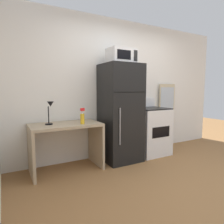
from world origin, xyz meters
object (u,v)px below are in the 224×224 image
at_px(refrigerator, 120,113).
at_px(microwave, 121,56).
at_px(oven_range, 150,131).
at_px(leaning_mirror, 166,115).
at_px(spray_bottle, 82,118).
at_px(desk, 66,138).
at_px(desk_lamp, 50,109).

relative_size(refrigerator, microwave, 3.74).
distance_m(refrigerator, oven_range, 0.81).
xyz_separation_m(microwave, leaning_mirror, (1.38, 0.29, -1.15)).
bearing_deg(microwave, refrigerator, 90.32).
relative_size(spray_bottle, refrigerator, 0.14).
xyz_separation_m(microwave, oven_range, (0.71, 0.04, -1.39)).
height_order(desk, spray_bottle, spray_bottle).
bearing_deg(desk_lamp, leaning_mirror, 5.25).
bearing_deg(desk_lamp, refrigerator, -1.58).
relative_size(desk_lamp, spray_bottle, 1.42).
distance_m(oven_range, leaning_mirror, 0.75).
bearing_deg(oven_range, leaning_mirror, 20.95).
bearing_deg(refrigerator, leaning_mirror, 11.19).
xyz_separation_m(desk, oven_range, (1.71, 0.00, -0.05)).
bearing_deg(spray_bottle, refrigerator, 10.72).
height_order(microwave, leaning_mirror, microwave).
bearing_deg(oven_range, desk, -179.86).
distance_m(desk, spray_bottle, 0.43).
bearing_deg(leaning_mirror, microwave, -167.96).
xyz_separation_m(oven_range, leaning_mirror, (0.67, 0.26, 0.23)).
bearing_deg(oven_range, refrigerator, -178.61).
bearing_deg(spray_bottle, oven_range, 6.29).
distance_m(refrigerator, leaning_mirror, 1.41).
bearing_deg(desk_lamp, oven_range, -0.49).
distance_m(desk_lamp, oven_range, 2.00).
bearing_deg(refrigerator, oven_range, 1.39).
height_order(microwave, oven_range, microwave).
bearing_deg(desk, spray_bottle, -35.72).
distance_m(desk_lamp, spray_bottle, 0.50).
relative_size(spray_bottle, oven_range, 0.23).
height_order(spray_bottle, oven_range, oven_range).
bearing_deg(leaning_mirror, oven_range, -159.05).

